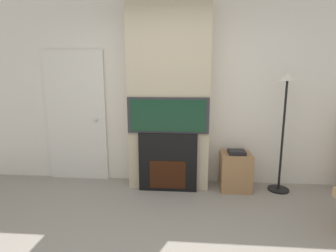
{
  "coord_description": "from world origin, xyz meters",
  "views": [
    {
      "loc": [
        0.29,
        -1.87,
        1.6
      ],
      "look_at": [
        0.0,
        1.65,
        0.93
      ],
      "focal_mm": 28.0,
      "sensor_mm": 36.0,
      "label": 1
    }
  ],
  "objects": [
    {
      "name": "fireplace",
      "position": [
        0.0,
        1.64,
        0.41
      ],
      "size": [
        0.81,
        0.15,
        0.83
      ],
      "color": "black",
      "rests_on": "ground_plane"
    },
    {
      "name": "media_stand",
      "position": [
        0.96,
        1.74,
        0.28
      ],
      "size": [
        0.42,
        0.38,
        0.59
      ],
      "color": "#997047",
      "rests_on": "ground_plane"
    },
    {
      "name": "entry_door",
      "position": [
        -1.44,
        1.97,
        0.99
      ],
      "size": [
        0.93,
        0.09,
        1.98
      ],
      "color": "silver",
      "rests_on": "ground_plane"
    },
    {
      "name": "wall_back",
      "position": [
        0.0,
        2.03,
        1.35
      ],
      "size": [
        6.0,
        0.06,
        2.7
      ],
      "color": "silver",
      "rests_on": "ground_plane"
    },
    {
      "name": "floor_lamp",
      "position": [
        1.57,
        1.74,
        1.02
      ],
      "size": [
        0.29,
        0.29,
        1.64
      ],
      "color": "black",
      "rests_on": "ground_plane"
    },
    {
      "name": "chimney_breast",
      "position": [
        0.0,
        1.82,
        1.35
      ],
      "size": [
        1.13,
        0.35,
        2.7
      ],
      "color": "#BCAD8E",
      "rests_on": "ground_plane"
    },
    {
      "name": "television",
      "position": [
        0.0,
        1.64,
        1.08
      ],
      "size": [
        1.11,
        0.07,
        0.49
      ],
      "color": "#2D2D33",
      "rests_on": "fireplace"
    }
  ]
}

